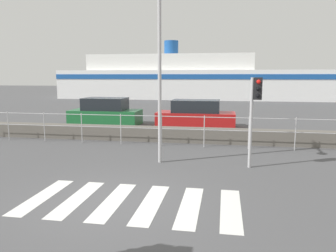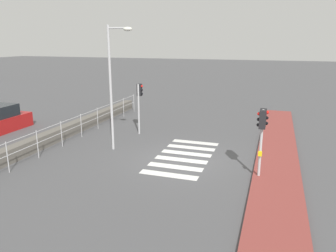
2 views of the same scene
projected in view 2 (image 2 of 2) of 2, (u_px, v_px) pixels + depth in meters
name	position (u px, v px, depth m)	size (l,w,h in m)	color
ground_plane	(181.00, 160.00, 14.65)	(160.00, 160.00, 0.00)	#4C4C4F
sidewalk_brick	(277.00, 170.00, 13.39)	(24.00, 1.80, 0.12)	brown
crosswalk	(184.00, 156.00, 15.11)	(4.95, 2.40, 0.01)	silver
seawall	(48.00, 139.00, 16.72)	(19.66, 0.55, 0.65)	#605B54
harbor_fence	(61.00, 130.00, 16.32)	(17.73, 0.04, 1.30)	#B2B2B5
traffic_light_near	(262.00, 125.00, 12.17)	(0.58, 0.41, 2.73)	#B2B2B5
traffic_light_far	(139.00, 97.00, 18.37)	(0.34, 0.32, 2.85)	#B2B2B5
streetlamp	(115.00, 74.00, 15.15)	(0.32, 1.24, 5.88)	#B2B2B5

